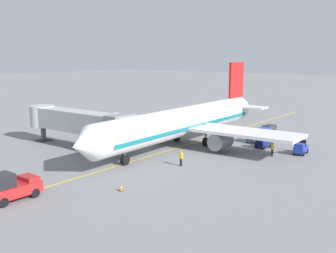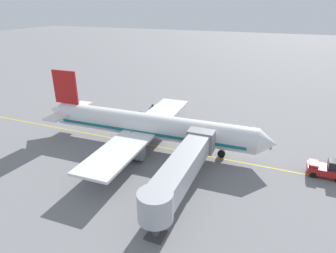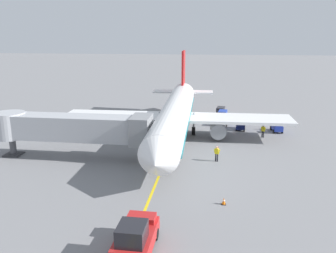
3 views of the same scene
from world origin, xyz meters
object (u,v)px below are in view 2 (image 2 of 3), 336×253
Objects in this scene: parked_airliner at (148,126)px; baggage_cart_front at (126,119)px; jet_bridge at (182,169)px; baggage_tug_lead at (156,109)px; baggage_cart_second_in_train at (112,116)px; pushback_tractor at (328,169)px; baggage_tug_trailing at (144,117)px; safety_cone_nose_left at (271,147)px; baggage_cart_third_in_train at (99,115)px; ground_crew_wing_walker at (166,114)px; ground_crew_loader at (208,134)px.

parked_airliner reaches higher than baggage_cart_front.
baggage_tug_lead is at bearing -149.66° from jet_bridge.
pushback_tractor is at bearing 80.73° from baggage_cart_second_in_train.
baggage_tug_trailing is 0.88× the size of baggage_cart_front.
baggage_tug_lead is at bearing -108.71° from safety_cone_nose_left.
pushback_tractor is at bearing 123.81° from jet_bridge.
baggage_cart_third_in_train is 31.27m from safety_cone_nose_left.
ground_crew_wing_walker is at bearing -170.80° from parked_airliner.
baggage_cart_third_in_train is at bearing -47.56° from baggage_tug_lead.
ground_crew_wing_walker reaches higher than baggage_tug_lead.
baggage_cart_front and baggage_cart_third_in_train have the same top height.
safety_cone_nose_left is at bearing 89.40° from baggage_cart_second_in_train.
safety_cone_nose_left is (-16.25, 8.79, -3.17)m from jet_bridge.
baggage_tug_trailing is at bearing -105.31° from pushback_tractor.
safety_cone_nose_left is (0.30, 28.63, -0.66)m from baggage_cart_second_in_train.
jet_bridge reaches higher than ground_crew_loader.
baggage_tug_trailing reaches higher than safety_cone_nose_left.
pushback_tractor reaches higher than baggage_cart_third_in_train.
jet_bridge is 24.46m from ground_crew_wing_walker.
safety_cone_nose_left is at bearing 71.29° from baggage_tug_lead.
jet_bridge is at bearing 30.34° from baggage_tug_lead.
safety_cone_nose_left is (7.73, 22.83, -0.42)m from baggage_tug_lead.
parked_airliner is at bearing 49.95° from baggage_cart_front.
baggage_tug_trailing is at bearing 108.94° from baggage_cart_third_in_train.
jet_bridge is 27.92m from baggage_tug_lead.
pushback_tractor is 7.50× the size of safety_cone_nose_left.
ground_crew_wing_walker is at bearing -105.43° from safety_cone_nose_left.
ground_crew_wing_walker is at bearing 115.35° from baggage_cart_third_in_train.
baggage_tug_lead is at bearing -113.86° from pushback_tractor.
jet_bridge is 29.59× the size of safety_cone_nose_left.
parked_airliner is 13.75m from jet_bridge.
baggage_tug_trailing is 3.31m from baggage_cart_front.
parked_airliner reaches higher than baggage_cart_third_in_train.
parked_airliner reaches higher than jet_bridge.
baggage_cart_front is at bearing 92.11° from baggage_cart_second_in_train.
pushback_tractor reaches higher than baggage_tug_trailing.
ground_crew_wing_walker is at bearing 131.26° from baggage_cart_front.
ground_crew_wing_walker reaches higher than baggage_cart_second_in_train.
pushback_tractor is 29.12m from ground_crew_wing_walker.
baggage_cart_front is 5.76m from baggage_cart_third_in_train.
parked_airliner reaches higher than safety_cone_nose_left.
pushback_tractor is 1.70× the size of baggage_tug_lead.
ground_crew_wing_walker is (-5.45, 11.50, 0.00)m from baggage_cart_third_in_train.
ground_crew_wing_walker is 20.52m from safety_cone_nose_left.
baggage_tug_trailing is (4.95, -0.38, 0.00)m from baggage_tug_lead.
pushback_tractor is 31.52m from baggage_tug_trailing.
baggage_tug_lead is at bearing -122.62° from ground_crew_loader.
pushback_tractor is at bearing 52.35° from safety_cone_nose_left.
baggage_cart_front is at bearing -44.36° from baggage_tug_trailing.
baggage_cart_front is at bearing 94.02° from baggage_cart_third_in_train.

